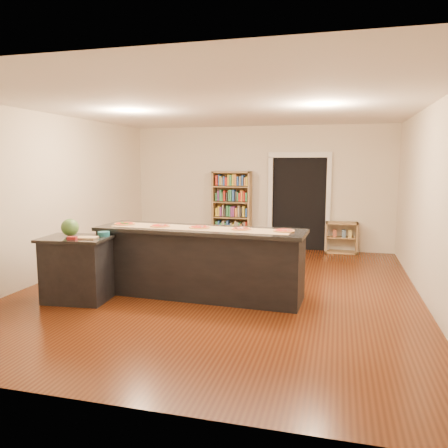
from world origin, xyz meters
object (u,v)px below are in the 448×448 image
(kitchen_island, at_px, (200,262))
(bookshelf, at_px, (232,210))
(side_counter, at_px, (77,269))
(watermelon, at_px, (70,227))
(waste_bin, at_px, (238,241))
(low_shelf, at_px, (341,238))

(kitchen_island, xyz_separation_m, bookshelf, (-0.43, 3.76, 0.38))
(side_counter, bearing_deg, watermelon, 148.17)
(side_counter, height_order, waste_bin, side_counter)
(side_counter, xyz_separation_m, watermelon, (-0.12, 0.06, 0.58))
(kitchen_island, height_order, watermelon, watermelon)
(bookshelf, bearing_deg, kitchen_island, -83.53)
(kitchen_island, distance_m, watermelon, 1.93)
(low_shelf, relative_size, waste_bin, 1.80)
(side_counter, relative_size, waste_bin, 2.45)
(waste_bin, relative_size, watermelon, 1.54)
(kitchen_island, bearing_deg, side_counter, -155.09)
(watermelon, bearing_deg, bookshelf, 73.07)
(side_counter, distance_m, bookshelf, 4.61)
(kitchen_island, bearing_deg, low_shelf, 64.12)
(low_shelf, distance_m, watermelon, 5.85)
(bookshelf, height_order, low_shelf, bookshelf)
(side_counter, relative_size, low_shelf, 1.37)
(low_shelf, distance_m, waste_bin, 2.31)
(waste_bin, bearing_deg, side_counter, -108.14)
(bookshelf, height_order, waste_bin, bookshelf)
(side_counter, relative_size, watermelon, 3.77)
(bookshelf, xyz_separation_m, watermelon, (-1.33, -4.37, 0.16))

